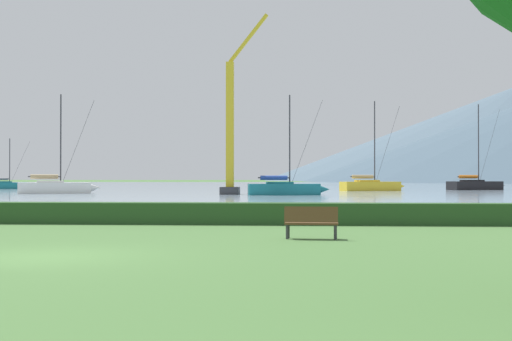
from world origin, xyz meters
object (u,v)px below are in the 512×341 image
object	(u,v)px
sailboat_slip_8	(7,185)
park_bench_near_path	(311,221)
sailboat_slip_0	(285,188)
sailboat_slip_4	(475,185)
sailboat_slip_3	(56,187)
sailboat_slip_9	(371,185)
dock_crane	(231,136)

from	to	relation	value
sailboat_slip_8	park_bench_near_path	bearing A→B (deg)	-77.27
sailboat_slip_0	park_bench_near_path	xyz separation A→B (m)	(1.92, -50.09, -0.17)
sailboat_slip_4	park_bench_near_path	size ratio (longest dim) A/B	7.91
sailboat_slip_3	sailboat_slip_0	bearing A→B (deg)	-32.72
sailboat_slip_3	sailboat_slip_9	distance (m)	41.12
sailboat_slip_3	dock_crane	distance (m)	21.32
sailboat_slip_4	dock_crane	distance (m)	43.97
sailboat_slip_9	park_bench_near_path	bearing A→B (deg)	-116.14
sailboat_slip_9	park_bench_near_path	world-z (taller)	sailboat_slip_9
sailboat_slip_4	sailboat_slip_3	bearing A→B (deg)	-176.42
sailboat_slip_3	sailboat_slip_4	xyz separation A→B (m)	(53.11, 25.42, 0.02)
sailboat_slip_4	sailboat_slip_9	bearing A→B (deg)	-175.46
park_bench_near_path	dock_crane	distance (m)	52.73
sailboat_slip_0	sailboat_slip_8	world-z (taller)	sailboat_slip_0
sailboat_slip_9	park_bench_near_path	size ratio (longest dim) A/B	7.69
sailboat_slip_3	sailboat_slip_9	size ratio (longest dim) A/B	0.92
sailboat_slip_3	park_bench_near_path	distance (m)	61.90
park_bench_near_path	sailboat_slip_8	bearing A→B (deg)	123.86
sailboat_slip_3	sailboat_slip_9	bearing A→B (deg)	3.56
sailboat_slip_4	dock_crane	size ratio (longest dim) A/B	0.65
sailboat_slip_4	park_bench_near_path	distance (m)	84.46
sailboat_slip_0	dock_crane	size ratio (longest dim) A/B	0.54
sailboat_slip_0	sailboat_slip_4	world-z (taller)	sailboat_slip_4
sailboat_slip_8	sailboat_slip_4	bearing A→B (deg)	-19.58
park_bench_near_path	dock_crane	world-z (taller)	dock_crane
sailboat_slip_0	dock_crane	distance (m)	8.18
sailboat_slip_3	dock_crane	xyz separation A→B (m)	(20.32, -3.36, 5.50)
park_bench_near_path	dock_crane	bearing A→B (deg)	103.34
sailboat_slip_4	dock_crane	xyz separation A→B (m)	(-32.79, -28.78, 5.48)
sailboat_slip_0	sailboat_slip_3	bearing A→B (deg)	160.98
sailboat_slip_8	park_bench_near_path	size ratio (longest dim) A/B	5.07
sailboat_slip_3	sailboat_slip_8	xyz separation A→B (m)	(-18.93, 29.70, -0.14)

